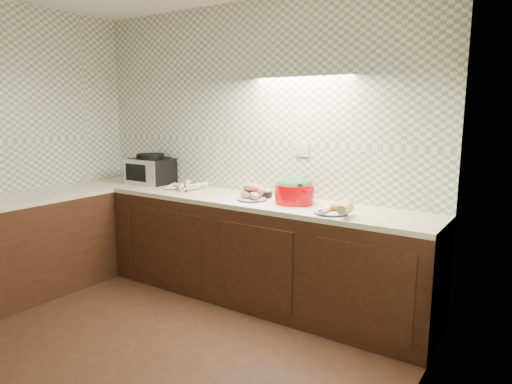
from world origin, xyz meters
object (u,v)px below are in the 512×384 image
Objects in this scene: toaster_oven at (151,170)px; dutch_oven at (294,190)px; parsnip_pile at (181,186)px; sweet_potato_plate at (252,194)px; onion_bowl at (264,193)px; veg_plate at (338,209)px.

toaster_oven is 1.73m from dutch_oven.
parsnip_pile is 1.49× the size of sweet_potato_plate.
onion_bowl is at bearing 83.77° from sweet_potato_plate.
sweet_potato_plate is at bearing -7.47° from toaster_oven.
sweet_potato_plate is 0.37m from dutch_oven.
parsnip_pile is at bearing 177.41° from sweet_potato_plate.
parsnip_pile is 1.67m from veg_plate.
toaster_oven is 1.74× the size of sweet_potato_plate.
veg_plate is (0.46, -0.18, -0.07)m from dutch_oven.
toaster_oven is 2.20m from veg_plate.
veg_plate reaches higher than onion_bowl.
toaster_oven reaches higher than veg_plate.
toaster_oven is 3.24× the size of onion_bowl.
toaster_oven is 0.54m from parsnip_pile.
toaster_oven is at bearing 173.84° from veg_plate.
sweet_potato_plate is at bearing -96.23° from onion_bowl.
toaster_oven reaches higher than sweet_potato_plate.
sweet_potato_plate is (1.37, -0.14, -0.09)m from toaster_oven.
veg_plate is (0.80, -0.25, 0.00)m from onion_bowl.
dutch_oven reaches higher than veg_plate.
dutch_oven is 1.42× the size of veg_plate.
dutch_oven is (1.73, -0.06, -0.04)m from toaster_oven.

